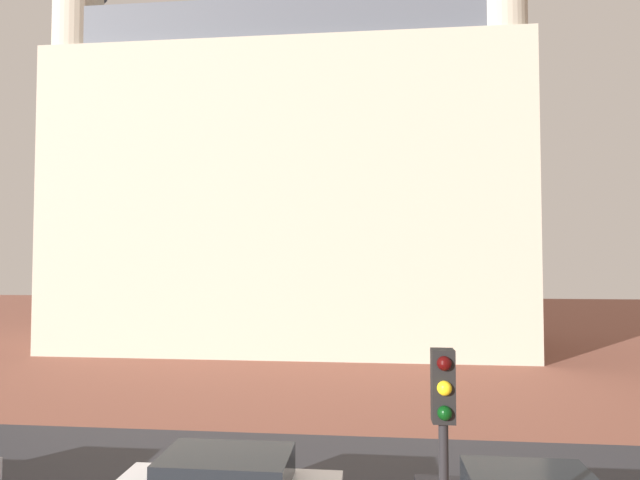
% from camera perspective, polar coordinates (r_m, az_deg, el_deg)
% --- Properties ---
extents(ground_plane, '(120.00, 120.00, 0.00)m').
position_cam_1_polar(ground_plane, '(14.59, 1.25, -23.60)').
color(ground_plane, brown).
extents(landmark_building, '(27.60, 12.02, 37.00)m').
position_cam_1_polar(landmark_building, '(33.28, -3.47, 6.81)').
color(landmark_building, '#B2A893').
rests_on(landmark_building, ground_plane).
extents(traffic_light_pole, '(0.28, 0.34, 4.19)m').
position_cam_1_polar(traffic_light_pole, '(6.98, 13.66, -21.91)').
color(traffic_light_pole, black).
rests_on(traffic_light_pole, ground_plane).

